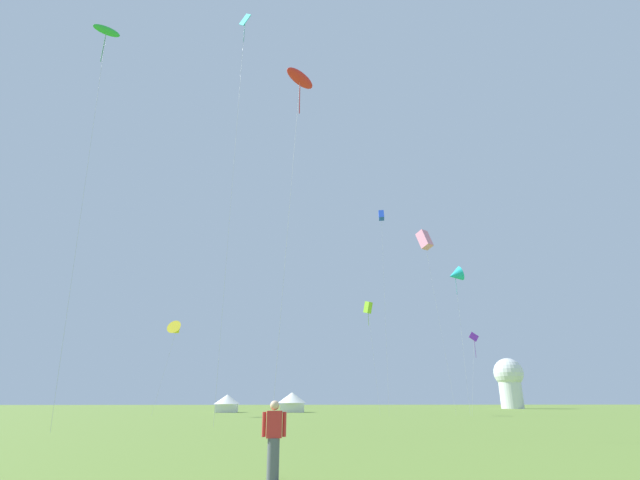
% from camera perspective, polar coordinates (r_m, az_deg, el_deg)
% --- Properties ---
extents(kite_green_parafoil, '(2.78, 1.89, 30.14)m').
position_cam_1_polar(kite_green_parafoil, '(43.88, -25.02, 22.32)').
color(kite_green_parafoil, green).
rests_on(kite_green_parafoil, ground).
extents(kite_red_parafoil, '(2.84, 3.26, 26.64)m').
position_cam_1_polar(kite_red_parafoil, '(39.07, -2.51, 19.36)').
color(kite_red_parafoil, red).
rests_on(kite_red_parafoil, ground).
extents(kite_cyan_diamond, '(1.28, 1.47, 37.37)m').
position_cam_1_polar(kite_cyan_diamond, '(48.40, -9.44, 23.90)').
color(kite_cyan_diamond, '#1EB7CC').
rests_on(kite_cyan_diamond, ground).
extents(kite_cyan_delta, '(2.17, 2.02, 18.51)m').
position_cam_1_polar(kite_cyan_delta, '(63.24, 16.45, -4.20)').
color(kite_cyan_delta, '#1EB7CC').
rests_on(kite_cyan_delta, ground).
extents(kite_lime_box, '(1.39, 2.37, 14.37)m').
position_cam_1_polar(kite_lime_box, '(62.62, 5.99, -8.37)').
color(kite_lime_box, '#99DB2D').
rests_on(kite_lime_box, ground).
extents(kite_yellow_delta, '(2.73, 2.43, 10.93)m').
position_cam_1_polar(kite_yellow_delta, '(59.59, -17.43, -10.62)').
color(kite_yellow_delta, yellow).
rests_on(kite_yellow_delta, ground).
extents(kite_purple_diamond, '(2.42, 1.48, 9.79)m').
position_cam_1_polar(kite_purple_diamond, '(60.74, 18.58, -11.64)').
color(kite_purple_diamond, purple).
rests_on(kite_purple_diamond, ground).
extents(kite_blue_box, '(0.92, 1.50, 26.88)m').
position_cam_1_polar(kite_blue_box, '(64.46, 7.63, 2.95)').
color(kite_blue_box, blue).
rests_on(kite_blue_box, ground).
extents(kite_pink_box, '(3.05, 2.78, 25.53)m').
position_cam_1_polar(kite_pink_box, '(69.11, 12.85, 0.01)').
color(kite_pink_box, pink).
rests_on(kite_pink_box, ground).
extents(person_spectator, '(0.57, 0.28, 1.73)m').
position_cam_1_polar(person_spectator, '(11.76, -5.77, -23.54)').
color(person_spectator, '#565B66').
rests_on(person_spectator, ground).
extents(festival_tent_left, '(3.98, 3.98, 2.59)m').
position_cam_1_polar(festival_tent_left, '(75.75, -11.47, -19.17)').
color(festival_tent_left, white).
rests_on(festival_tent_left, ground).
extents(festival_tent_center, '(4.49, 4.49, 2.92)m').
position_cam_1_polar(festival_tent_center, '(75.27, -3.49, -19.36)').
color(festival_tent_center, white).
rests_on(festival_tent_center, ground).
extents(observatory_dome, '(6.40, 6.40, 10.80)m').
position_cam_1_polar(observatory_dome, '(115.56, 22.46, -15.79)').
color(observatory_dome, white).
rests_on(observatory_dome, ground).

